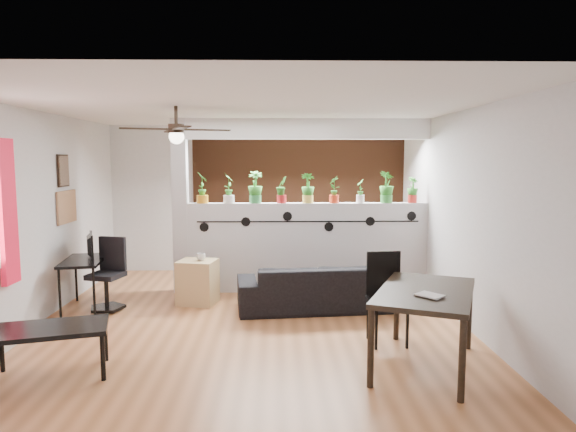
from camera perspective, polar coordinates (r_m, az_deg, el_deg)
The scene contains 28 objects.
room_shell at distance 6.22m, azimuth -4.30°, elevation -0.20°, with size 6.30×7.10×2.90m.
partition_wall at distance 7.80m, azimuth 2.20°, elevation -3.49°, with size 3.60×0.18×1.35m, color #BCBCC1.
ceiling_header at distance 7.70m, azimuth 2.26°, elevation 9.64°, with size 3.60×0.18×0.30m, color silver.
pier_column at distance 7.84m, azimuth -11.86°, elevation 1.03°, with size 0.22×0.20×2.60m, color #BCBCC1.
brick_panel at distance 9.18m, azimuth 1.66°, elevation 1.93°, with size 3.90×0.05×2.60m, color #AB5A31.
vine_decal at distance 7.65m, azimuth 2.26°, elevation -0.62°, with size 3.31×0.01×0.30m.
corkboard at distance 7.72m, azimuth -23.38°, elevation 0.94°, with size 0.03×0.60×0.45m, color #956847.
framed_art at distance 7.65m, azimuth -23.70°, elevation 4.63°, with size 0.03×0.34×0.44m.
ceiling_fan at distance 5.99m, azimuth -12.30°, elevation 9.14°, with size 1.19×1.19×0.43m.
potted_plant_0 at distance 7.76m, azimuth -9.51°, elevation 3.23°, with size 0.25×0.29×0.47m.
potted_plant_1 at distance 7.72m, azimuth -6.60°, elevation 3.21°, with size 0.20×0.25×0.46m.
potted_plant_2 at distance 7.69m, azimuth -3.66°, elevation 3.32°, with size 0.28×0.23×0.48m.
potted_plant_3 at distance 7.69m, azimuth -0.71°, elevation 3.05°, with size 0.26×0.26×0.40m.
potted_plant_4 at distance 7.70m, azimuth 2.23°, elevation 3.23°, with size 0.27×0.23×0.45m.
potted_plant_5 at distance 7.74m, azimuth 5.16°, elevation 3.07°, with size 0.26×0.27×0.41m.
potted_plant_6 at distance 7.79m, azimuth 8.04°, elevation 2.87°, with size 0.14×0.18×0.36m.
potted_plant_7 at distance 7.86m, azimuth 10.90°, elevation 3.27°, with size 0.32×0.32×0.48m.
potted_plant_8 at distance 7.96m, azimuth 13.68°, elevation 2.93°, with size 0.24×0.23×0.39m.
sofa at distance 6.97m, azimuth 3.14°, elevation -7.92°, with size 1.99×0.78×0.58m, color black.
cube_shelf at distance 7.31m, azimuth -10.00°, elevation -7.22°, with size 0.50×0.44×0.61m, color tan.
cup at distance 7.23m, azimuth -9.66°, elevation -4.49°, with size 0.13×0.13×0.10m, color gray.
computer_desk at distance 7.39m, azimuth -21.76°, elevation -4.98°, with size 0.62×1.00×0.68m.
monitor at distance 7.50m, azimuth -21.41°, elevation -3.60°, with size 0.05×0.32×0.18m, color black.
office_chair at distance 7.30m, azimuth -19.32°, elevation -6.59°, with size 0.49×0.50×0.95m.
dining_table at distance 5.16m, azimuth 15.03°, elevation -8.81°, with size 1.32×1.61×0.76m.
book at distance 4.83m, azimuth 14.92°, elevation -8.71°, with size 0.17×0.23×0.02m, color gray.
folding_chair at distance 5.80m, azimuth 10.76°, elevation -7.97°, with size 0.43×0.43×0.99m.
coffee_table at distance 5.32m, azimuth -24.92°, elevation -11.63°, with size 1.12×0.81×0.47m.
Camera 1 is at (0.32, -6.17, 2.01)m, focal length 32.00 mm.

